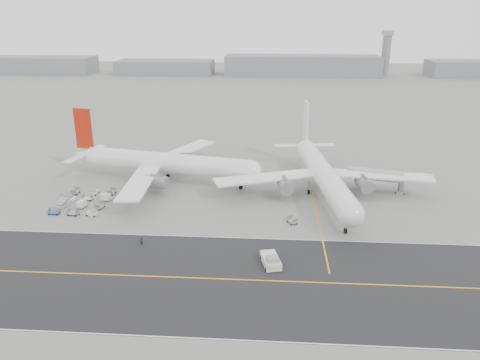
# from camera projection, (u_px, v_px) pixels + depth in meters

# --- Properties ---
(ground) EXTENTS (700.00, 700.00, 0.00)m
(ground) POSITION_uv_depth(u_px,v_px,m) (178.00, 231.00, 98.54)
(ground) COLOR gray
(ground) RESTS_ON ground
(taxiway) EXTENTS (220.00, 59.00, 0.03)m
(taxiway) POSITION_uv_depth(u_px,v_px,m) (187.00, 278.00, 81.34)
(taxiway) COLOR #29292C
(taxiway) RESTS_ON ground
(horizon_buildings) EXTENTS (520.00, 28.00, 28.00)m
(horizon_buildings) POSITION_uv_depth(u_px,v_px,m) (288.00, 75.00, 340.60)
(horizon_buildings) COLOR gray
(horizon_buildings) RESTS_ON ground
(control_tower) EXTENTS (7.00, 7.00, 31.25)m
(control_tower) POSITION_uv_depth(u_px,v_px,m) (386.00, 52.00, 335.25)
(control_tower) COLOR gray
(control_tower) RESTS_ON ground
(airliner_a) EXTENTS (54.00, 52.88, 18.85)m
(airliner_a) POSITION_uv_depth(u_px,v_px,m) (163.00, 162.00, 125.67)
(airliner_a) COLOR white
(airliner_a) RESTS_ON ground
(airliner_b) EXTENTS (54.86, 55.78, 19.29)m
(airliner_b) POSITION_uv_depth(u_px,v_px,m) (323.00, 174.00, 116.63)
(airliner_b) COLOR white
(airliner_b) RESTS_ON ground
(pushback_tug) EXTENTS (4.16, 7.92, 2.23)m
(pushback_tug) POSITION_uv_depth(u_px,v_px,m) (271.00, 260.00, 85.16)
(pushback_tug) COLOR beige
(pushback_tug) RESTS_ON ground
(jet_bridge) EXTENTS (14.86, 6.54, 5.57)m
(jet_bridge) POSITION_uv_depth(u_px,v_px,m) (376.00, 176.00, 120.02)
(jet_bridge) COLOR gray
(jet_bridge) RESTS_ON ground
(gse_cluster) EXTENTS (18.99, 22.27, 1.89)m
(gse_cluster) POSITION_uv_depth(u_px,v_px,m) (84.00, 204.00, 112.52)
(gse_cluster) COLOR #96969B
(gse_cluster) RESTS_ON ground
(stray_dolly) EXTENTS (2.41, 2.78, 1.46)m
(stray_dolly) POSITION_uv_depth(u_px,v_px,m) (292.00, 223.00, 102.28)
(stray_dolly) COLOR silver
(stray_dolly) RESTS_ON ground
(ground_crew_a) EXTENTS (0.72, 0.61, 1.68)m
(ground_crew_a) POSITION_uv_depth(u_px,v_px,m) (141.00, 241.00, 92.42)
(ground_crew_a) COLOR black
(ground_crew_a) RESTS_ON ground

